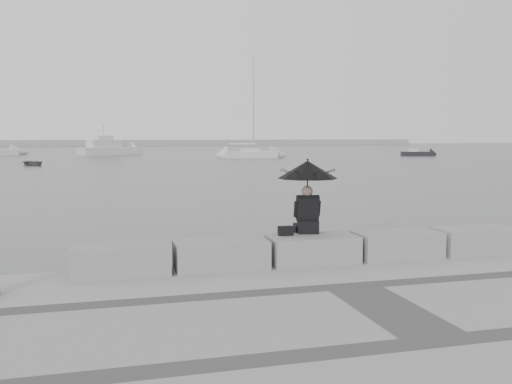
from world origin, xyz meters
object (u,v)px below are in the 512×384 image
object	(u,v)px
motor_cruiser	(110,149)
seated_person	(308,180)
small_motorboat	(418,154)
dinghy	(33,163)
sailboat_right	(250,154)

from	to	relation	value
motor_cruiser	seated_person	bearing A→B (deg)	-116.38
small_motorboat	seated_person	bearing A→B (deg)	-102.28
small_motorboat	dinghy	xyz separation A→B (m)	(-48.64, -13.26, -0.06)
sailboat_right	small_motorboat	size ratio (longest dim) A/B	2.74
seated_person	sailboat_right	world-z (taller)	sailboat_right
dinghy	seated_person	bearing A→B (deg)	-110.89
seated_person	dinghy	xyz separation A→B (m)	(-10.01, 47.56, -1.73)
motor_cruiser	dinghy	xyz separation A→B (m)	(-7.35, -28.30, -0.63)
seated_person	dinghy	distance (m)	48.63
motor_cruiser	small_motorboat	size ratio (longest dim) A/B	1.98
sailboat_right	motor_cruiser	world-z (taller)	sailboat_right
sailboat_right	small_motorboat	distance (m)	24.24
seated_person	small_motorboat	distance (m)	72.08
seated_person	motor_cruiser	xyz separation A→B (m)	(-2.66, 75.86, -1.10)
sailboat_right	dinghy	xyz separation A→B (m)	(-24.42, -12.54, -0.27)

